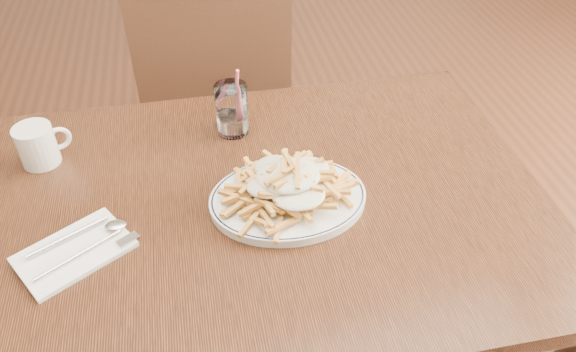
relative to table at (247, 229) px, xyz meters
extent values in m
cube|color=black|center=(0.00, 0.00, 0.06)|extent=(1.20, 0.80, 0.04)
cylinder|color=black|center=(-0.55, 0.35, -0.32)|extent=(0.05, 0.05, 0.71)
cylinder|color=black|center=(0.55, 0.35, -0.32)|extent=(0.05, 0.05, 0.71)
cube|color=black|center=(-0.01, 0.81, -0.22)|extent=(0.45, 0.45, 0.04)
cube|color=black|center=(-0.01, 0.61, 0.04)|extent=(0.44, 0.05, 0.48)
cylinder|color=black|center=(0.17, 1.00, -0.46)|extent=(0.04, 0.04, 0.43)
cylinder|color=black|center=(-0.20, 0.99, -0.46)|extent=(0.04, 0.04, 0.43)
cylinder|color=black|center=(0.18, 0.62, -0.46)|extent=(0.04, 0.04, 0.43)
cylinder|color=black|center=(-0.19, 0.61, -0.46)|extent=(0.04, 0.04, 0.43)
torus|color=black|center=(0.08, -0.02, 0.09)|extent=(0.35, 0.35, 0.01)
ellipsoid|color=silver|center=(0.08, -0.02, 0.15)|extent=(0.19, 0.15, 0.03)
cube|color=white|center=(-0.32, -0.08, 0.08)|extent=(0.23, 0.21, 0.01)
cylinder|color=white|center=(0.01, 0.24, 0.14)|extent=(0.07, 0.07, 0.12)
cylinder|color=white|center=(0.01, 0.24, 0.10)|extent=(0.07, 0.07, 0.04)
cylinder|color=#F55D74|center=(0.02, 0.25, 0.16)|extent=(0.02, 0.04, 0.16)
cylinder|color=white|center=(-0.41, 0.21, 0.12)|extent=(0.08, 0.08, 0.09)
torus|color=white|center=(-0.37, 0.22, 0.12)|extent=(0.05, 0.03, 0.05)
camera|label=1|loc=(-0.07, -0.81, 0.84)|focal=35.00mm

